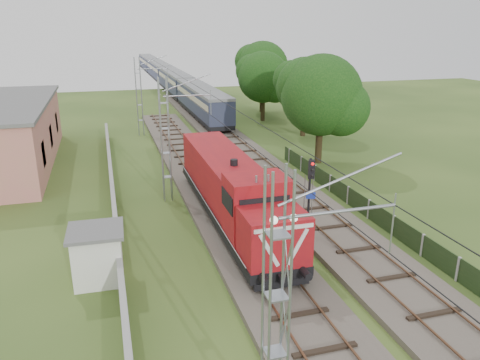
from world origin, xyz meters
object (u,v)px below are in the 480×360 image
object	(u,v)px
coach_rake	(166,75)
relay_hut	(98,255)
locomotive	(232,189)
signal_post	(310,185)

from	to	relation	value
coach_rake	relay_hut	size ratio (longest dim) A/B	34.14
locomotive	coach_rake	bearing A→B (deg)	85.54
locomotive	coach_rake	distance (m)	64.33
coach_rake	signal_post	distance (m)	67.28
locomotive	relay_hut	size ratio (longest dim) A/B	6.56
coach_rake	signal_post	xyz separation A→B (m)	(-1.64, -67.25, 0.71)
locomotive	signal_post	bearing A→B (deg)	-42.86
coach_rake	relay_hut	xyz separation A→B (m)	(-12.40, -68.49, -1.13)
coach_rake	relay_hut	world-z (taller)	coach_rake
coach_rake	relay_hut	bearing A→B (deg)	-100.26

